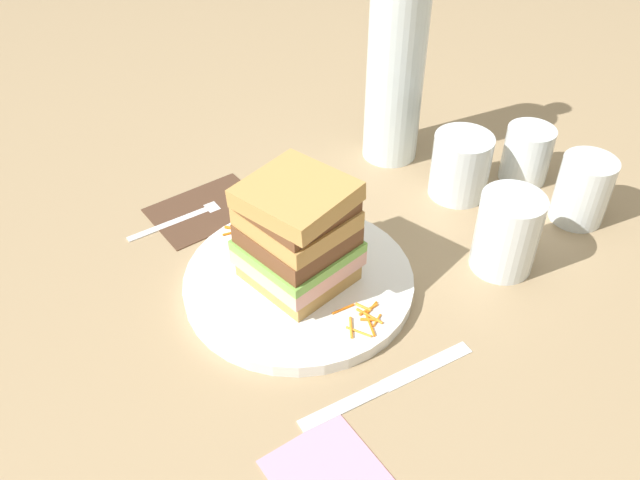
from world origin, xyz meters
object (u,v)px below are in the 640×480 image
at_px(napkin_dark, 207,209).
at_px(water_bottle, 396,63).
at_px(sandwich, 297,234).
at_px(empty_tumbler_0, 527,154).
at_px(knife, 383,387).
at_px(juice_glass, 506,236).
at_px(empty_tumbler_2, 460,166).
at_px(main_plate, 299,281).
at_px(empty_tumbler_1, 583,190).
at_px(napkin_pink, 327,473).
at_px(fork, 191,213).

distance_m(napkin_dark, water_bottle, 0.32).
xyz_separation_m(sandwich, empty_tumbler_0, (-0.00, 0.38, -0.04)).
relative_size(knife, empty_tumbler_0, 2.57).
height_order(juice_glass, water_bottle, water_bottle).
distance_m(knife, empty_tumbler_2, 0.35).
bearing_deg(empty_tumbler_2, napkin_dark, -118.53).
height_order(main_plate, empty_tumbler_2, empty_tumbler_2).
height_order(empty_tumbler_1, empty_tumbler_2, same).
height_order(sandwich, empty_tumbler_1, sandwich).
height_order(main_plate, napkin_dark, main_plate).
bearing_deg(napkin_pink, empty_tumbler_1, 103.08).
xyz_separation_m(water_bottle, napkin_pink, (0.37, -0.38, -0.14)).
xyz_separation_m(juice_glass, empty_tumbler_1, (-0.01, 0.15, -0.00)).
xyz_separation_m(main_plate, fork, (-0.19, -0.04, -0.00)).
xyz_separation_m(main_plate, water_bottle, (-0.16, 0.26, 0.13)).
distance_m(fork, empty_tumbler_1, 0.50).
distance_m(knife, empty_tumbler_1, 0.38).
xyz_separation_m(napkin_dark, empty_tumbler_1, (0.29, 0.39, 0.04)).
height_order(knife, napkin_pink, same).
bearing_deg(knife, water_bottle, 139.54).
xyz_separation_m(sandwich, napkin_pink, (0.21, -0.11, -0.08)).
bearing_deg(main_plate, empty_tumbler_0, 90.04).
bearing_deg(knife, main_plate, 176.10).
relative_size(sandwich, napkin_dark, 0.95).
bearing_deg(empty_tumbler_1, main_plate, -105.43).
relative_size(fork, water_bottle, 0.53).
height_order(water_bottle, empty_tumbler_0, water_bottle).
xyz_separation_m(sandwich, water_bottle, (-0.16, 0.26, 0.06)).
bearing_deg(fork, knife, 4.90).
bearing_deg(empty_tumbler_2, knife, -55.89).
height_order(empty_tumbler_0, napkin_pink, empty_tumbler_0).
bearing_deg(water_bottle, sandwich, -59.47).
xyz_separation_m(empty_tumbler_0, empty_tumbler_2, (-0.03, -0.10, 0.00)).
bearing_deg(water_bottle, empty_tumbler_1, 21.43).
bearing_deg(fork, water_bottle, 83.66).
xyz_separation_m(empty_tumbler_1, empty_tumbler_2, (-0.13, -0.09, -0.00)).
relative_size(juice_glass, napkin_pink, 1.07).
distance_m(fork, juice_glass, 0.40).
bearing_deg(sandwich, empty_tumbler_0, 90.12).
xyz_separation_m(napkin_dark, knife, (0.36, 0.01, 0.00)).
bearing_deg(water_bottle, napkin_dark, -96.77).
height_order(juice_glass, empty_tumbler_0, juice_glass).
relative_size(napkin_dark, empty_tumbler_0, 1.80).
distance_m(sandwich, knife, 0.18).
xyz_separation_m(knife, empty_tumbler_0, (-0.17, 0.39, 0.04)).
relative_size(knife, empty_tumbler_1, 2.27).
bearing_deg(knife, napkin_dark, -178.66).
bearing_deg(empty_tumbler_2, empty_tumbler_0, 74.54).
xyz_separation_m(napkin_dark, fork, (-0.00, -0.02, 0.00)).
height_order(juice_glass, empty_tumbler_1, juice_glass).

